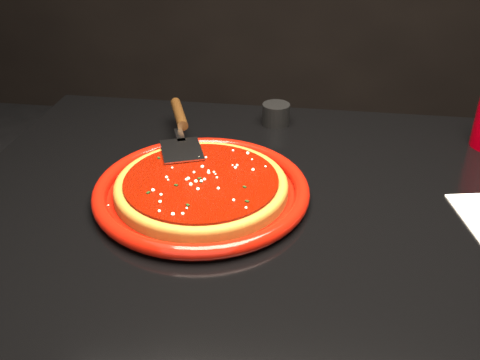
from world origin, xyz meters
name	(u,v)px	position (x,y,z in m)	size (l,w,h in m)	color
plate	(202,190)	(-0.18, 0.00, 0.76)	(0.36, 0.36, 0.03)	#7D0B04
pizza_crust	(202,188)	(-0.18, 0.00, 0.77)	(0.29, 0.29, 0.01)	brown
pizza_crust_rim	(201,184)	(-0.18, 0.00, 0.77)	(0.29, 0.29, 0.02)	brown
pizza_sauce	(201,181)	(-0.18, 0.00, 0.78)	(0.25, 0.25, 0.01)	#750A00
parmesan_dusting	(201,178)	(-0.18, 0.00, 0.79)	(0.25, 0.25, 0.01)	#F5EBC3
basil_flecks	(201,178)	(-0.18, 0.00, 0.79)	(0.23, 0.23, 0.00)	black
pizza_server	(181,129)	(-0.26, 0.16, 0.79)	(0.08, 0.30, 0.02)	silver
ramekin	(276,114)	(-0.09, 0.31, 0.77)	(0.06, 0.06, 0.04)	black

